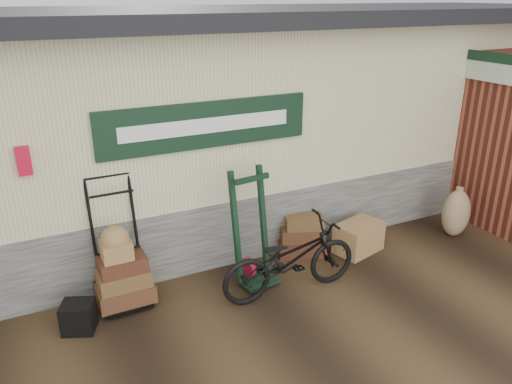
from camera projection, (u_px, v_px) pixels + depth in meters
ground at (266, 301)px, 5.89m from camera, size 80.00×80.00×0.00m
station_building at (184, 119)px, 7.57m from camera, size 14.40×4.10×3.20m
brick_outbuilding at (483, 127)px, 8.34m from camera, size 1.71×4.51×2.62m
porter_trolley at (117, 241)px, 5.67m from camera, size 0.78×0.59×1.54m
green_barrow at (252, 228)px, 6.08m from camera, size 0.58×0.51×1.46m
suitcase_stack at (301, 235)px, 6.89m from camera, size 0.74×0.60×0.57m
wicker_hamper at (359, 237)px, 6.98m from camera, size 0.74×0.58×0.42m
black_trunk at (79, 317)px, 5.33m from camera, size 0.42×0.39×0.33m
bicycle at (290, 255)px, 5.89m from camera, size 0.66×1.76×1.01m
burlap_sack_left at (456, 213)px, 7.38m from camera, size 0.53×0.48×0.72m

